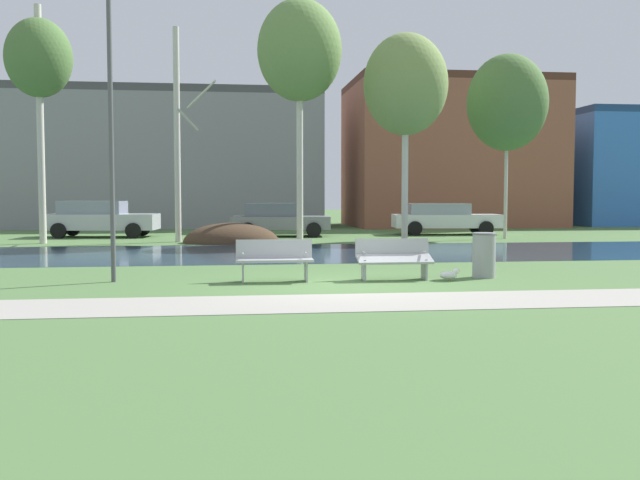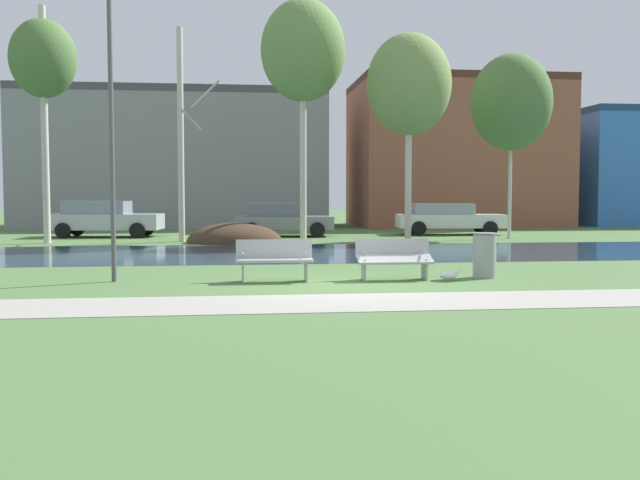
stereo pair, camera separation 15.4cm
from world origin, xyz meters
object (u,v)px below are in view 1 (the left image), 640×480
object	(u,v)px
bench_left	(274,259)
parked_sedan_second_grey	(279,219)
streetlamp	(110,87)
trash_bin	(484,254)
seagull	(450,275)
parked_van_nearest_silver	(99,218)
parked_hatch_third_white	(444,218)
bench_right	(394,258)

from	to	relation	value
bench_left	parked_sedan_second_grey	xyz separation A→B (m)	(1.21, 16.05, 0.29)
parked_sedan_second_grey	streetlamp	bearing A→B (deg)	-106.12
trash_bin	seagull	bearing A→B (deg)	-152.68
parked_van_nearest_silver	bench_left	bearing A→B (deg)	-68.82
bench_left	parked_van_nearest_silver	bearing A→B (deg)	111.18
parked_van_nearest_silver	trash_bin	bearing A→B (deg)	-56.15
trash_bin	parked_hatch_third_white	xyz separation A→B (m)	(4.14, 16.34, 0.24)
seagull	parked_van_nearest_silver	distance (m)	19.63
parked_sedan_second_grey	bench_right	bearing A→B (deg)	-85.25
bench_left	bench_right	distance (m)	2.54
bench_left	trash_bin	bearing A→B (deg)	1.65
seagull	parked_hatch_third_white	xyz separation A→B (m)	(5.06, 16.82, 0.62)
streetlamp	parked_sedan_second_grey	xyz separation A→B (m)	(4.53, 15.68, -3.25)
seagull	parked_sedan_second_grey	distance (m)	16.59
parked_sedan_second_grey	parked_hatch_third_white	size ratio (longest dim) A/B	0.89
streetlamp	parked_van_nearest_silver	bearing A→B (deg)	100.78
bench_right	parked_sedan_second_grey	distance (m)	16.11
parked_van_nearest_silver	streetlamp	bearing A→B (deg)	-79.22
streetlamp	seagull	bearing A→B (deg)	-5.85
bench_left	seagull	size ratio (longest dim) A/B	3.51
streetlamp	parked_van_nearest_silver	xyz separation A→B (m)	(-3.07, 16.13, -3.20)
streetlamp	parked_sedan_second_grey	world-z (taller)	streetlamp
parked_hatch_third_white	bench_left	bearing A→B (deg)	-117.91
bench_right	parked_van_nearest_silver	world-z (taller)	parked_van_nearest_silver
streetlamp	parked_hatch_third_white	xyz separation A→B (m)	(12.05, 16.10, -3.26)
bench_right	seagull	distance (m)	1.22
bench_right	parked_van_nearest_silver	bearing A→B (deg)	118.44
bench_right	parked_hatch_third_white	size ratio (longest dim) A/B	0.33
bench_left	bench_right	size ratio (longest dim) A/B	1.00
parked_van_nearest_silver	seagull	bearing A→B (deg)	-59.16
parked_sedan_second_grey	parked_hatch_third_white	world-z (taller)	parked_sedan_second_grey
streetlamp	parked_hatch_third_white	distance (m)	20.37
bench_right	parked_sedan_second_grey	xyz separation A→B (m)	(-1.33, 16.05, 0.29)
bench_left	parked_hatch_third_white	xyz separation A→B (m)	(8.73, 16.47, 0.28)
bench_left	trash_bin	distance (m)	4.59
bench_right	seagull	bearing A→B (deg)	-17.09
seagull	parked_sedan_second_grey	size ratio (longest dim) A/B	0.11
seagull	parked_hatch_third_white	distance (m)	17.57
parked_sedan_second_grey	parked_hatch_third_white	bearing A→B (deg)	3.19
bench_right	parked_van_nearest_silver	xyz separation A→B (m)	(-8.94, 16.50, 0.34)
bench_left	bench_right	bearing A→B (deg)	0.00
bench_left	seagull	xyz separation A→B (m)	(3.66, -0.34, -0.34)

